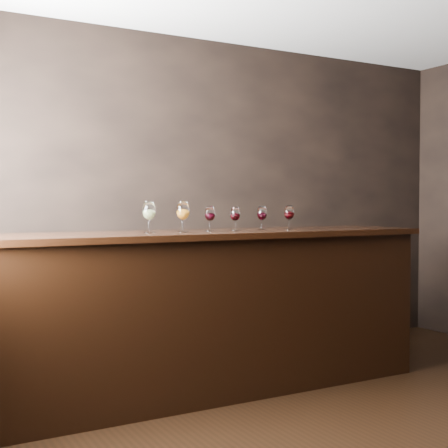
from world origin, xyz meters
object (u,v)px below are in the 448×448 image
back_bar_shelf (180,320)px  glass_red_c (262,214)px  glass_white (149,211)px  glass_amber (183,211)px  glass_red_a (210,214)px  bar_counter (214,314)px  glass_red_b (235,214)px  glass_red_d (289,213)px

back_bar_shelf → glass_red_c: size_ratio=12.08×
back_bar_shelf → glass_red_c: glass_red_c is taller
glass_white → glass_amber: glass_amber is taller
glass_amber → glass_red_a: bearing=11.9°
back_bar_shelf → glass_amber: 1.23m
glass_white → glass_red_c: size_ratio=1.19×
bar_counter → glass_red_b: 0.75m
bar_counter → glass_red_b: (0.20, 0.03, 0.72)m
glass_red_d → bar_counter: bearing=177.1°
bar_counter → glass_red_c: bearing=2.8°
glass_red_a → glass_red_c: bearing=-0.3°
glass_red_b → glass_red_d: (0.44, -0.07, 0.01)m
glass_red_c → bar_counter: bearing=-177.2°
back_bar_shelf → glass_red_c: bearing=-63.6°
glass_red_a → glass_red_c: 0.44m
glass_white → glass_red_b: bearing=-0.6°
glass_white → glass_red_c: (0.91, -0.02, -0.02)m
glass_white → glass_amber: bearing=-16.6°
glass_red_a → glass_red_b: 0.22m
glass_white → glass_red_a: glass_white is taller
glass_red_b → glass_red_d: glass_red_d is taller
glass_red_d → glass_red_c: bearing=165.9°
glass_white → bar_counter: bearing=-4.7°
glass_red_d → back_bar_shelf: bearing=126.5°
back_bar_shelf → glass_red_d: size_ratio=11.66×
back_bar_shelf → glass_red_d: (0.57, -0.77, 0.90)m
glass_red_b → glass_red_c: (0.23, -0.01, 0.00)m
glass_amber → glass_white: bearing=163.4°
glass_red_c → glass_red_d: glass_red_d is taller
glass_amber → glass_red_b: bearing=7.6°
glass_red_a → back_bar_shelf: bearing=82.7°
glass_white → glass_red_c: 0.91m
back_bar_shelf → glass_red_b: bearing=-79.7°
glass_amber → glass_red_d: 0.90m
glass_red_b → glass_red_c: size_ratio=0.97×
back_bar_shelf → glass_amber: size_ratio=10.06×
glass_red_a → glass_red_c: (0.44, -0.00, 0.00)m
glass_white → glass_red_b: 0.68m
glass_red_a → glass_red_d: 0.66m
bar_counter → glass_red_b: bearing=9.4°
glass_amber → glass_red_c: 0.68m
glass_amber → glass_red_a: glass_amber is taller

